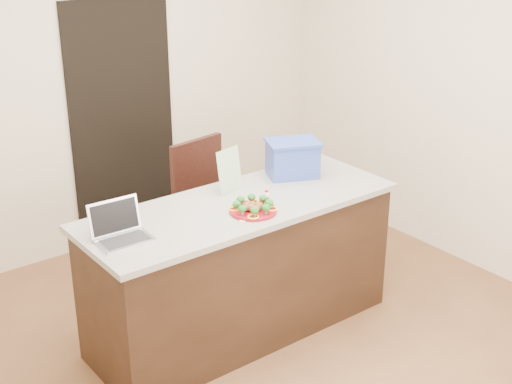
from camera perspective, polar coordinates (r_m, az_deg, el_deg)
ground at (r=4.73m, az=0.64°, el=-12.16°), size 4.00×4.00×0.00m
room_shell at (r=4.03m, az=0.74°, el=7.15°), size 4.00×4.00×4.00m
doorway at (r=5.87m, az=-10.60°, el=5.39°), size 0.90×0.02×2.00m
island at (r=4.65m, az=-1.25°, el=-6.08°), size 2.06×0.76×0.92m
plate at (r=4.32m, az=-0.24°, el=-1.48°), size 0.29×0.29×0.02m
meatballs at (r=4.31m, az=-0.26°, el=-1.17°), size 0.12×0.12×0.04m
broccoli at (r=4.30m, az=-0.24°, el=-0.92°), size 0.25×0.25×0.04m
pepper_rings at (r=4.32m, az=-0.24°, el=-1.36°), size 0.25×0.25×0.01m
napkin at (r=4.27m, az=-0.61°, el=-1.93°), size 0.17×0.17×0.01m
fork at (r=4.26m, az=-0.90°, el=-1.89°), size 0.04×0.15×0.00m
knife at (r=4.27m, az=-0.14°, el=-1.83°), size 0.02×0.21×0.01m
yogurt_bottle at (r=4.47m, az=0.85°, el=-0.38°), size 0.03×0.03×0.07m
laptop at (r=4.05m, az=-10.86°, el=-2.92°), size 0.31×0.25×0.21m
leaflet at (r=4.59m, az=-2.15°, el=1.74°), size 0.21×0.08×0.29m
blue_box at (r=4.86m, az=2.94°, el=2.72°), size 0.42×0.37×0.25m
chair at (r=5.29m, az=-4.01°, el=-0.80°), size 0.53×0.53×1.06m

